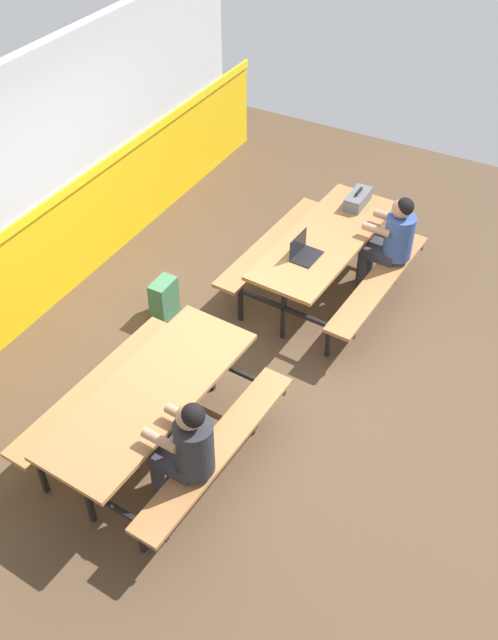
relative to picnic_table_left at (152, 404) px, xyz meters
The scene contains 9 objects.
ground_plane 1.45m from the picnic_table_left, ahead, with size 10.00×10.00×0.02m, color #4C3826.
accent_backdrop 2.59m from the picnic_table_left, 58.31° to the left, with size 8.00×0.14×2.60m.
picnic_table_left is the anchor object (origin of this frame).
picnic_table_right 2.66m from the picnic_table_left, ahead, with size 2.07×1.66×0.74m.
student_nearer 0.64m from the picnic_table_left, 120.51° to the right, with size 0.38×0.53×1.21m.
student_further 3.13m from the picnic_table_left, 17.26° to the right, with size 0.38×0.53×1.21m.
laptop_dark 2.26m from the picnic_table_left, ahead, with size 0.33×0.24×0.22m.
toolbox_grey 3.39m from the picnic_table_left, ahead, with size 0.40×0.18×0.18m.
backpack_dark 1.82m from the picnic_table_left, 32.03° to the left, with size 0.30×0.22×0.44m.
Camera 1 is at (-4.35, -2.40, 4.96)m, focal length 40.08 mm.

